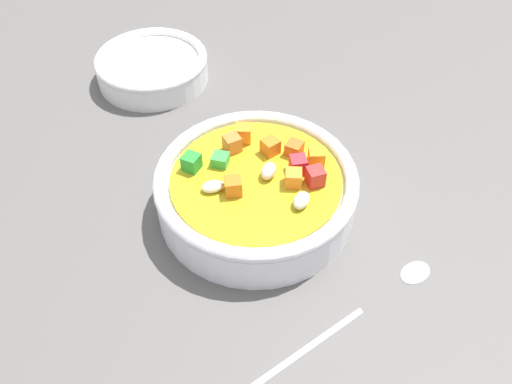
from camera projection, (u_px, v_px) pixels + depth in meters
ground_plane at (256, 214)px, 53.27cm from camera, size 140.00×140.00×2.00cm
soup_bowl_main at (256, 189)px, 50.54cm from camera, size 19.68×19.68×6.19cm
spoon at (371, 302)px, 44.65cm from camera, size 3.83×21.25×0.90cm
side_bowl_small at (152, 67)px, 66.44cm from camera, size 14.29×14.29×3.64cm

